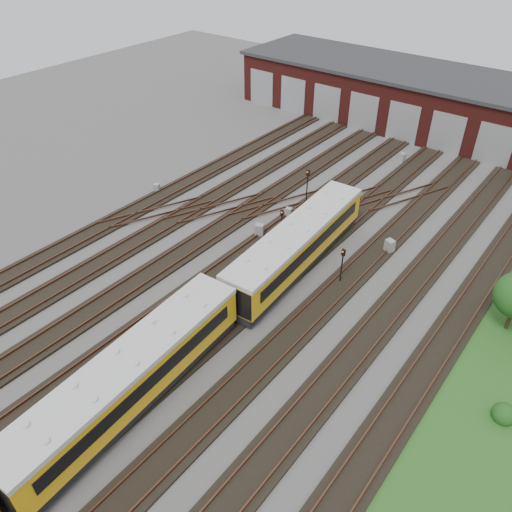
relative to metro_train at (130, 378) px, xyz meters
The scene contains 14 objects.
ground 9.22m from the metro_train, 102.84° to the left, with size 120.00×120.00×0.00m, color #464341.
track_network 9.79m from the metro_train, 103.04° to the left, with size 30.40×70.00×0.33m.
maintenance_shed 48.80m from the metro_train, 92.36° to the left, with size 51.00×12.50×6.35m.
metro_train is the anchor object (origin of this frame).
signal_mast_0 24.40m from the metro_train, 100.42° to the left, with size 0.28×0.26×3.63m.
signal_mast_1 12.53m from the metro_train, 99.62° to the left, with size 0.23×0.21×2.45m.
signal_mast_2 17.76m from the metro_train, 98.34° to the left, with size 0.28×0.27×3.29m.
signal_mast_3 16.76m from the metro_train, 77.41° to the left, with size 0.29×0.27×2.98m.
relay_cabinet_0 24.36m from the metro_train, 134.37° to the left, with size 0.52×0.43×0.87m, color #929497.
relay_cabinet_1 21.97m from the metro_train, 101.98° to the left, with size 0.55×0.46×0.92m, color #929497.
relay_cabinet_2 18.18m from the metro_train, 105.09° to the left, with size 0.68×0.57×1.14m, color #929497.
relay_cabinet_3 38.02m from the metro_train, 92.24° to the left, with size 0.59×0.49×0.98m, color #929497.
relay_cabinet_4 22.62m from the metro_train, 77.82° to the left, with size 0.68×0.57×1.14m, color #929497.
bush_0 20.34m from the metro_train, 34.92° to the left, with size 1.28×1.28×1.28m, color #154A15.
Camera 1 is at (18.37, -18.53, 23.32)m, focal length 35.00 mm.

